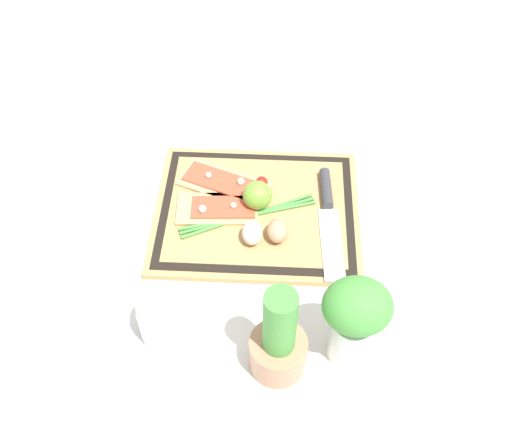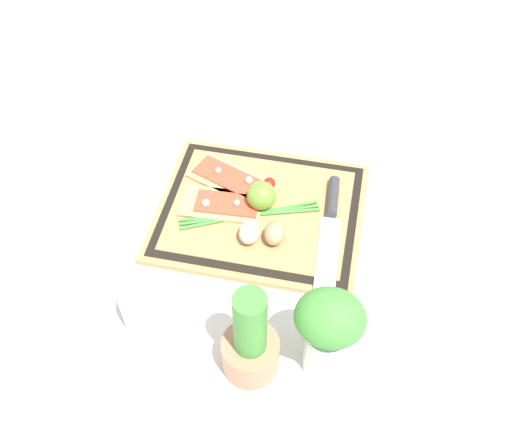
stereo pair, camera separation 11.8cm
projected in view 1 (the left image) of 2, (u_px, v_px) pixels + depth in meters
ground_plane at (257, 214)px, 1.23m from camera, size 6.00×6.00×0.00m
cutting_board at (257, 211)px, 1.22m from camera, size 0.42×0.35×0.02m
pizza_slice_near at (223, 183)px, 1.26m from camera, size 0.21×0.15×0.02m
pizza_slice_far at (219, 209)px, 1.21m from camera, size 0.17×0.09×0.02m
knife at (328, 204)px, 1.21m from camera, size 0.05×0.28×0.02m
egg_brown at (277, 231)px, 1.15m from camera, size 0.04×0.05×0.04m
egg_pink at (252, 233)px, 1.15m from camera, size 0.04×0.05×0.04m
lime at (259, 195)px, 1.20m from camera, size 0.06×0.06×0.06m
cherry_tomato_red at (262, 182)px, 1.25m from camera, size 0.03×0.03×0.03m
scallion_bunch at (248, 216)px, 1.20m from camera, size 0.27×0.13×0.01m
herb_pot at (279, 343)px, 0.96m from camera, size 0.10×0.10×0.20m
sauce_jar at (166, 320)px, 1.03m from camera, size 0.10×0.10×0.09m
herb_glass at (355, 317)px, 0.94m from camera, size 0.11×0.10×0.19m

